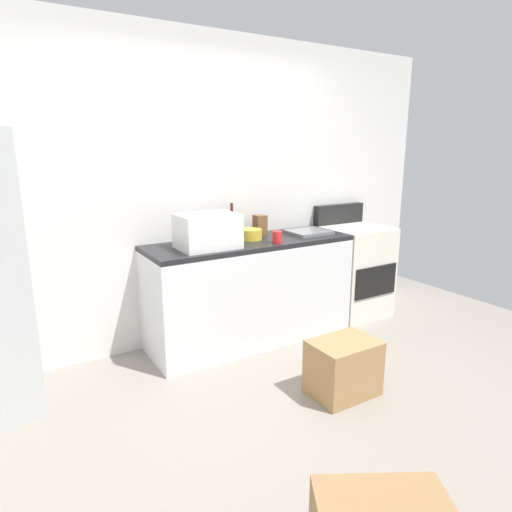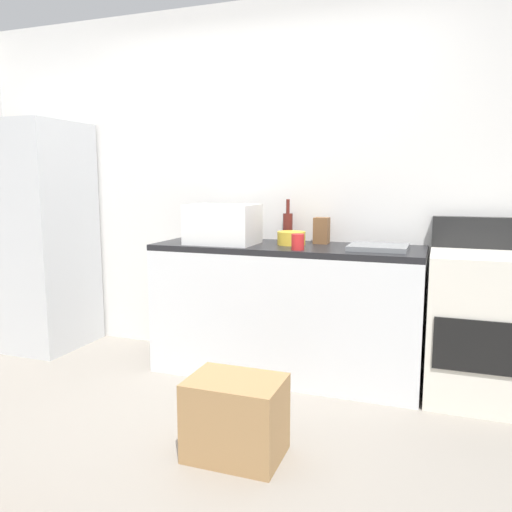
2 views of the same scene
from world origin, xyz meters
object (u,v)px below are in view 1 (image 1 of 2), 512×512
object	(u,v)px
microwave	(207,231)
stove_oven	(353,269)
knife_block	(260,225)
mixing_bowl	(251,234)
wine_bottle	(232,225)
cardboard_box_large	(343,368)
coffee_mug	(277,237)

from	to	relation	value
microwave	stove_oven	bearing A→B (deg)	2.84
knife_block	mixing_bowl	distance (m)	0.23
stove_oven	microwave	bearing A→B (deg)	-177.16
mixing_bowl	stove_oven	bearing A→B (deg)	-1.22
wine_bottle	cardboard_box_large	world-z (taller)	wine_bottle
microwave	mixing_bowl	size ratio (longest dim) A/B	2.42
stove_oven	microwave	xyz separation A→B (m)	(-1.65, -0.08, 0.57)
stove_oven	wine_bottle	size ratio (longest dim) A/B	3.67
microwave	wine_bottle	xyz separation A→B (m)	(0.38, 0.30, -0.03)
wine_bottle	cardboard_box_large	distance (m)	1.57
knife_block	coffee_mug	bearing A→B (deg)	-100.02
microwave	coffee_mug	world-z (taller)	microwave
microwave	cardboard_box_large	world-z (taller)	microwave
knife_block	cardboard_box_large	distance (m)	1.52
stove_oven	wine_bottle	bearing A→B (deg)	170.45
wine_bottle	coffee_mug	distance (m)	0.47
coffee_mug	cardboard_box_large	world-z (taller)	coffee_mug
coffee_mug	knife_block	world-z (taller)	knife_block
coffee_mug	mixing_bowl	distance (m)	0.26
mixing_bowl	cardboard_box_large	size ratio (longest dim) A/B	0.42
wine_bottle	stove_oven	bearing A→B (deg)	-9.55
microwave	wine_bottle	bearing A→B (deg)	38.28
coffee_mug	mixing_bowl	world-z (taller)	coffee_mug
stove_oven	mixing_bowl	size ratio (longest dim) A/B	5.79
coffee_mug	mixing_bowl	size ratio (longest dim) A/B	0.53
stove_oven	knife_block	xyz separation A→B (m)	(-1.02, 0.16, 0.52)
stove_oven	microwave	size ratio (longest dim) A/B	2.39
microwave	cardboard_box_large	distance (m)	1.43
stove_oven	cardboard_box_large	distance (m)	1.62
stove_oven	coffee_mug	xyz separation A→B (m)	(-1.09, -0.21, 0.48)
mixing_bowl	knife_block	bearing A→B (deg)	37.62
wine_bottle	knife_block	distance (m)	0.26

